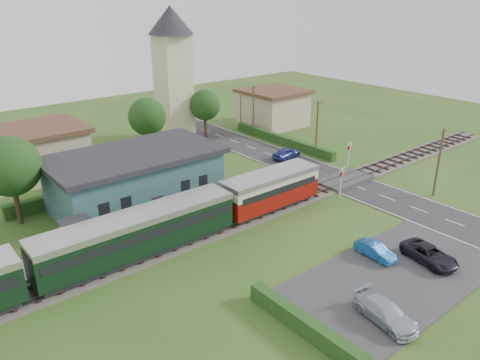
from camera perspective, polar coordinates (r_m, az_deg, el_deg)
ground at (r=43.73m, az=6.30°, el=-4.16°), size 120.00×120.00×0.00m
railway_track at (r=44.96m, az=4.50°, el=-3.18°), size 76.00×3.20×0.49m
road at (r=50.78m, az=14.29°, el=-0.89°), size 6.00×70.00×0.05m
car_park at (r=36.32m, az=18.33°, el=-11.07°), size 17.00×9.00×0.08m
crossing_deck at (r=51.81m, az=12.56°, el=-0.02°), size 6.20×3.40×0.45m
platform at (r=41.79m, az=-8.63°, el=-5.25°), size 30.00×3.00×0.45m
equipment_hut at (r=38.22m, az=-19.13°, el=-6.47°), size 2.30×2.30×2.55m
station_building at (r=45.47m, az=-12.59°, el=0.18°), size 16.00×9.00×5.30m
train at (r=35.43m, az=-16.85°, el=-7.72°), size 43.20×2.90×3.40m
church_tower at (r=65.12m, az=-8.22°, el=13.87°), size 6.00×6.00×17.60m
house_west at (r=56.32m, az=-23.74°, el=3.17°), size 10.80×8.80×5.50m
house_east at (r=72.32m, az=4.10°, el=8.84°), size 8.80×8.80×5.50m
hedge_carpark at (r=29.63m, az=7.82°, el=-17.08°), size 0.80×9.00×1.20m
hedge_roadside at (r=63.43m, az=5.15°, el=4.87°), size 0.80×18.00×1.20m
hedge_station at (r=50.04m, az=-14.77°, el=-0.51°), size 22.00×0.80×1.30m
tree_a at (r=44.25m, az=-26.24°, el=1.48°), size 5.20×5.20×8.00m
tree_b at (r=58.45m, az=-11.25°, el=7.54°), size 4.60×4.60×7.34m
tree_c at (r=65.26m, az=-4.29°, el=9.07°), size 4.20×4.20×6.78m
utility_pole_b at (r=50.04m, az=23.06°, el=2.07°), size 1.40×0.22×7.00m
utility_pole_c at (r=58.64m, az=9.35°, el=6.31°), size 1.40×0.22×7.00m
utility_pole_d at (r=66.89m, az=1.63°, el=8.54°), size 1.40×0.22×7.00m
crossing_signal_near at (r=47.09m, az=12.27°, el=0.25°), size 0.84×0.28×3.28m
crossing_signal_far at (r=55.23m, az=13.16°, el=3.43°), size 0.84×0.28×3.28m
streetlamp_east at (r=71.88m, az=0.09°, el=9.01°), size 0.30×0.30×5.15m
car_on_road at (r=57.92m, az=5.69°, el=3.31°), size 4.18×2.07×1.37m
car_park_blue at (r=37.90m, az=16.17°, el=-8.26°), size 1.38×3.47×1.12m
car_park_silver at (r=31.39m, az=17.32°, el=-15.15°), size 2.62×4.80×1.32m
car_park_dark at (r=38.58m, az=22.10°, el=-8.40°), size 2.94×4.85×1.26m
pedestrian_near at (r=44.50m, az=-1.73°, el=-1.78°), size 0.63×0.47×1.59m
pedestrian_far at (r=38.94m, az=-14.96°, el=-6.14°), size 0.89×1.01×1.72m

